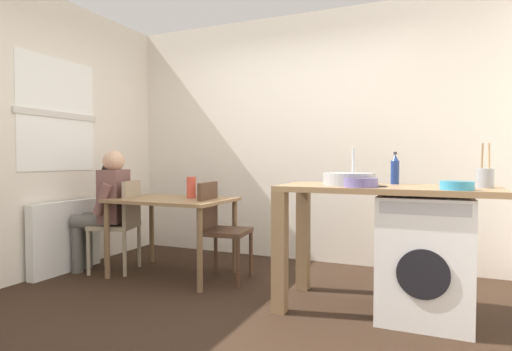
% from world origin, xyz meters
% --- Properties ---
extents(ground_plane, '(5.46, 5.46, 0.00)m').
position_xyz_m(ground_plane, '(0.00, 0.00, 0.00)').
color(ground_plane, black).
extents(wall_back, '(4.60, 0.10, 2.70)m').
position_xyz_m(wall_back, '(0.00, 1.75, 1.35)').
color(wall_back, silver).
rests_on(wall_back, ground_plane).
extents(wall_window_side, '(0.12, 3.80, 2.70)m').
position_xyz_m(wall_window_side, '(-2.15, 0.00, 1.35)').
color(wall_window_side, silver).
rests_on(wall_window_side, ground_plane).
extents(radiator, '(0.10, 0.80, 0.70)m').
position_xyz_m(radiator, '(-2.02, 0.30, 0.35)').
color(radiator, white).
rests_on(radiator, ground_plane).
extents(dining_table, '(1.10, 0.76, 0.74)m').
position_xyz_m(dining_table, '(-0.98, 0.62, 0.64)').
color(dining_table, olive).
rests_on(dining_table, ground_plane).
extents(chair_person_seat, '(0.50, 0.50, 0.90)m').
position_xyz_m(chair_person_seat, '(-1.53, 0.54, 0.51)').
color(chair_person_seat, gray).
rests_on(chair_person_seat, ground_plane).
extents(chair_opposite, '(0.44, 0.44, 0.90)m').
position_xyz_m(chair_opposite, '(-0.51, 0.66, 0.51)').
color(chair_opposite, '#4C3323').
rests_on(chair_opposite, ground_plane).
extents(seated_person, '(0.56, 0.54, 1.20)m').
position_xyz_m(seated_person, '(-1.69, 0.50, 0.67)').
color(seated_person, '#595651').
rests_on(seated_person, ground_plane).
extents(kitchen_counter, '(1.50, 0.68, 0.92)m').
position_xyz_m(kitchen_counter, '(0.78, 0.42, 0.76)').
color(kitchen_counter, olive).
rests_on(kitchen_counter, ground_plane).
extents(washing_machine, '(0.60, 0.61, 0.86)m').
position_xyz_m(washing_machine, '(1.25, 0.42, 0.43)').
color(washing_machine, white).
rests_on(washing_machine, ground_plane).
extents(sink_basin, '(0.38, 0.38, 0.09)m').
position_xyz_m(sink_basin, '(0.72, 0.42, 0.97)').
color(sink_basin, '#9EA0A5').
rests_on(sink_basin, kitchen_counter).
extents(tap, '(0.02, 0.02, 0.28)m').
position_xyz_m(tap, '(0.72, 0.60, 1.06)').
color(tap, '#B2B2B7').
rests_on(tap, kitchen_counter).
extents(bottle_tall_green, '(0.06, 0.06, 0.25)m').
position_xyz_m(bottle_tall_green, '(1.03, 0.68, 1.03)').
color(bottle_tall_green, navy).
rests_on(bottle_tall_green, kitchen_counter).
extents(mixing_bowl, '(0.23, 0.23, 0.06)m').
position_xyz_m(mixing_bowl, '(0.84, 0.22, 0.96)').
color(mixing_bowl, slate).
rests_on(mixing_bowl, kitchen_counter).
extents(utensil_crock, '(0.11, 0.11, 0.30)m').
position_xyz_m(utensil_crock, '(1.62, 0.47, 0.99)').
color(utensil_crock, gray).
rests_on(utensil_crock, kitchen_counter).
extents(colander, '(0.20, 0.20, 0.06)m').
position_xyz_m(colander, '(1.44, 0.20, 0.95)').
color(colander, teal).
rests_on(colander, kitchen_counter).
extents(vase, '(0.09, 0.09, 0.20)m').
position_xyz_m(vase, '(-0.83, 0.72, 0.84)').
color(vase, '#D84C38').
rests_on(vase, dining_table).
extents(scissors, '(0.15, 0.06, 0.01)m').
position_xyz_m(scissors, '(0.94, 0.32, 0.92)').
color(scissors, '#B2B2B7').
rests_on(scissors, kitchen_counter).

